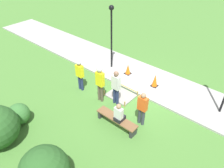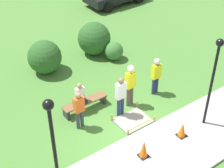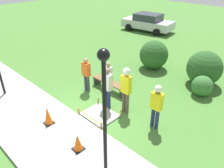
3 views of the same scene
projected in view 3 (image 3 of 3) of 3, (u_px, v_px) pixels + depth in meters
ground_plane at (79, 116)px, 8.64m from camera, size 60.00×60.00×0.00m
sidewalk at (47, 133)px, 7.73m from camera, size 28.00×2.83×0.10m
wet_concrete_patch at (100, 115)px, 8.67m from camera, size 1.36×1.11×0.31m
traffic_cone_near_patch at (48, 116)px, 7.94m from camera, size 0.34×0.34×0.71m
traffic_cone_far_patch at (78, 142)px, 6.83m from camera, size 0.34×0.34×0.59m
park_bench at (110, 84)px, 10.32m from camera, size 1.94×0.44×0.45m
person_seated_on_bench at (108, 73)px, 10.22m from camera, size 0.36×0.44×0.89m
worker_supervisor at (126, 86)px, 8.35m from camera, size 0.40×0.28×1.95m
worker_assistant at (157, 103)px, 7.57m from camera, size 0.40×0.25×1.76m
bystander_in_orange_shirt at (86, 73)px, 9.96m from camera, size 0.40×0.22×1.65m
bystander_in_gray_shirt at (107, 86)px, 8.67m from camera, size 0.40×0.24×1.82m
lamppost_near at (104, 100)px, 5.06m from camera, size 0.28×0.28×3.67m
parked_car_silver at (148, 22)px, 19.36m from camera, size 4.66×2.60×1.51m
shrub_rounded_near at (202, 86)px, 9.83m from camera, size 0.94×0.94×0.94m
shrub_rounded_mid at (154, 55)px, 12.31m from camera, size 1.60×1.60×1.60m
shrub_rounded_far at (204, 68)px, 10.61m from camera, size 1.69×1.69×1.69m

